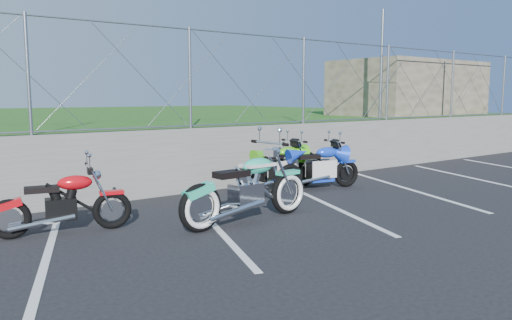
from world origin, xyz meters
TOP-DOWN VIEW (x-y plane):
  - ground at (0.00, 0.00)m, footprint 90.00×90.00m
  - retaining_wall at (0.00, 3.50)m, footprint 30.00×0.22m
  - grass_field at (0.00, 13.50)m, footprint 30.00×20.00m
  - stone_building at (10.50, 5.50)m, footprint 5.00×3.00m
  - chain_link_fence at (0.00, 3.50)m, footprint 28.00×0.03m
  - sign_pole at (7.20, 3.90)m, footprint 0.08×0.08m
  - parking_lines at (1.20, 1.00)m, footprint 18.29×4.31m
  - cruiser_turquoise at (0.52, 0.79)m, footprint 2.46×0.78m
  - naked_orange at (-1.98, 1.78)m, footprint 1.90×0.65m
  - sportbike_green at (2.65, 2.60)m, footprint 1.97×0.70m
  - sportbike_blue at (3.31, 2.16)m, footprint 1.93×0.68m

SIDE VIEW (x-z plane):
  - ground at x=0.00m, z-range 0.00..0.00m
  - parking_lines at x=1.20m, z-range 0.00..0.01m
  - naked_orange at x=-1.98m, z-range -0.07..0.89m
  - sportbike_blue at x=3.31m, z-range -0.07..0.94m
  - sportbike_green at x=2.65m, z-range -0.07..0.95m
  - cruiser_turquoise at x=0.52m, z-range -0.12..1.10m
  - retaining_wall at x=0.00m, z-range 0.00..1.30m
  - grass_field at x=0.00m, z-range 0.00..1.30m
  - stone_building at x=10.50m, z-range 1.30..3.10m
  - chain_link_fence at x=0.00m, z-range 1.30..3.30m
  - sign_pole at x=7.20m, z-range 1.30..4.30m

